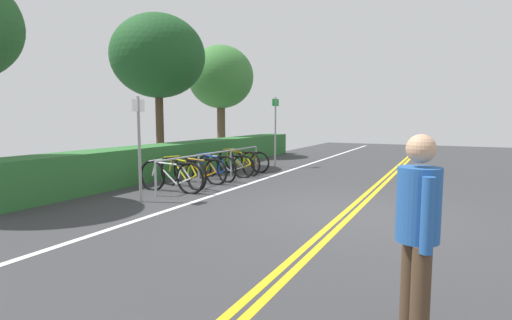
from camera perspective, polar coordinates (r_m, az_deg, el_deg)
ground_plane at (r=7.50m, az=13.17°, el=-7.53°), size 38.90×11.93×0.05m
centre_line_yellow_inner at (r=7.48m, az=13.78°, el=-7.37°), size 35.01×0.10×0.00m
centre_line_yellow_outer at (r=7.51m, az=12.58°, el=-7.28°), size 35.01×0.10×0.00m
bike_lane_stripe_white at (r=8.69m, az=-7.08°, el=-5.34°), size 35.01×0.12×0.00m
bike_rack at (r=10.97m, az=-5.76°, el=0.18°), size 5.01×0.05×0.78m
bicycle_0 at (r=9.43m, az=-12.05°, el=-2.33°), size 0.46×1.82×0.76m
bicycle_1 at (r=9.96m, az=-10.45°, el=-1.80°), size 0.64×1.77×0.78m
bicycle_2 at (r=10.58m, az=-8.06°, el=-1.46°), size 0.46×1.74×0.72m
bicycle_3 at (r=10.97m, az=-5.98°, el=-1.06°), size 0.59×1.66×0.76m
bicycle_4 at (r=11.53m, az=-4.38°, el=-0.84°), size 0.55×1.71×0.70m
bicycle_5 at (r=12.06m, az=-2.56°, el=-0.32°), size 0.67×1.77×0.78m
bicycle_6 at (r=12.72m, az=-1.33°, el=-0.18°), size 0.46×1.63×0.70m
pedestrian at (r=3.28m, az=22.07°, el=-8.64°), size 0.46×0.32×1.60m
sign_post_near at (r=8.37m, az=-16.35°, el=2.93°), size 0.36×0.06×2.14m
sign_post_far at (r=13.78m, az=2.78°, el=4.94°), size 0.36×0.10×2.40m
hedge_backdrop at (r=13.25m, az=-9.16°, el=0.59°), size 13.96×1.00×0.92m
tree_mid at (r=13.99m, az=-13.81°, el=14.14°), size 3.10×3.10×5.09m
tree_far_right at (r=17.76m, az=-5.05°, el=11.63°), size 2.85×2.85×4.81m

